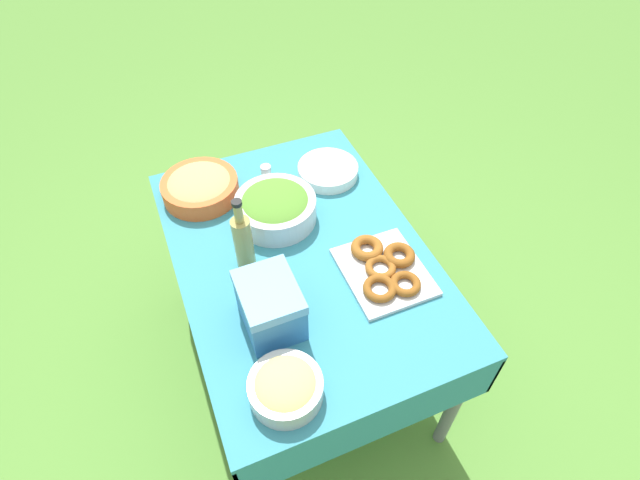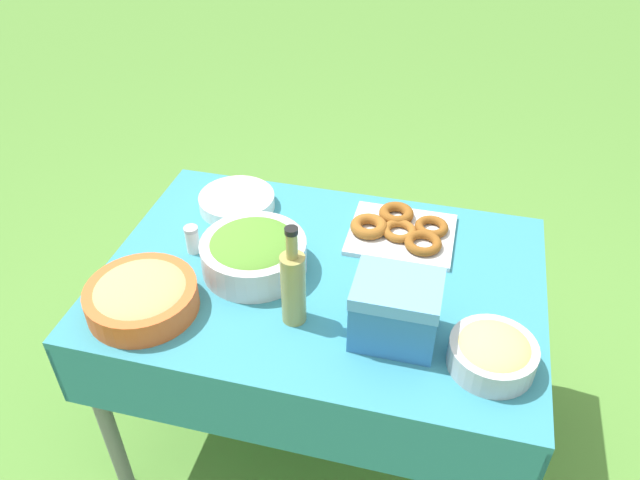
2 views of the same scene
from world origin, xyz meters
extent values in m
plane|color=#568C38|center=(0.00, 0.00, 0.00)|extent=(14.00, 14.00, 0.00)
cube|color=teal|center=(0.00, 0.00, 0.74)|extent=(1.29, 0.89, 0.02)
cube|color=teal|center=(0.00, -0.44, 0.62)|extent=(1.29, 0.01, 0.22)
cube|color=teal|center=(0.00, 0.44, 0.62)|extent=(1.29, 0.01, 0.22)
cube|color=teal|center=(-0.64, 0.00, 0.62)|extent=(0.01, 0.89, 0.22)
cube|color=teal|center=(0.64, 0.00, 0.62)|extent=(0.01, 0.89, 0.22)
cylinder|color=slate|center=(-0.59, -0.39, 0.37)|extent=(0.05, 0.05, 0.73)
cylinder|color=slate|center=(-0.59, 0.39, 0.37)|extent=(0.05, 0.05, 0.73)
cylinder|color=slate|center=(0.59, 0.39, 0.37)|extent=(0.05, 0.05, 0.73)
cylinder|color=silver|center=(-0.20, -0.02, 0.81)|extent=(0.31, 0.31, 0.10)
ellipsoid|color=#51892D|center=(-0.20, -0.02, 0.84)|extent=(0.28, 0.28, 0.07)
cylinder|color=#B2B7BC|center=(0.50, -0.24, 0.79)|extent=(0.22, 0.22, 0.07)
ellipsoid|color=tan|center=(0.50, -0.24, 0.82)|extent=(0.19, 0.19, 0.07)
cube|color=silver|center=(0.20, 0.24, 0.76)|extent=(0.33, 0.28, 0.02)
torus|color=brown|center=(0.17, 0.32, 0.79)|extent=(0.16, 0.16, 0.03)
torus|color=#93561E|center=(0.20, 0.23, 0.79)|extent=(0.15, 0.15, 0.03)
torus|color=brown|center=(0.28, 0.18, 0.79)|extent=(0.15, 0.15, 0.03)
torus|color=brown|center=(0.29, 0.27, 0.79)|extent=(0.14, 0.14, 0.03)
torus|color=#93561E|center=(0.10, 0.22, 0.79)|extent=(0.16, 0.16, 0.04)
cylinder|color=white|center=(-0.36, 0.26, 0.76)|extent=(0.25, 0.25, 0.01)
cylinder|color=white|center=(-0.36, 0.26, 0.77)|extent=(0.25, 0.25, 0.01)
cylinder|color=white|center=(-0.36, 0.26, 0.79)|extent=(0.25, 0.25, 0.01)
cylinder|color=white|center=(-0.36, 0.26, 0.80)|extent=(0.25, 0.25, 0.01)
cylinder|color=#998E4C|center=(-0.03, -0.20, 0.87)|extent=(0.07, 0.07, 0.22)
cylinder|color=#998E4C|center=(-0.03, -0.20, 1.01)|extent=(0.03, 0.03, 0.08)
cylinder|color=black|center=(-0.03, -0.20, 1.06)|extent=(0.03, 0.03, 0.02)
cylinder|color=#E05B28|center=(-0.45, -0.26, 0.79)|extent=(0.31, 0.31, 0.08)
ellipsoid|color=tan|center=(-0.45, -0.26, 0.82)|extent=(0.27, 0.27, 0.07)
cube|color=#3372B7|center=(0.24, -0.19, 0.83)|extent=(0.22, 0.17, 0.15)
cube|color=#60A0E5|center=(0.24, -0.19, 0.92)|extent=(0.22, 0.18, 0.04)
cylinder|color=white|center=(-0.41, 0.01, 0.80)|extent=(0.04, 0.04, 0.08)
cylinder|color=silver|center=(-0.41, 0.01, 0.84)|extent=(0.04, 0.04, 0.01)
camera|label=1|loc=(1.13, -0.39, 2.16)|focal=28.00mm
camera|label=2|loc=(0.34, -1.36, 1.98)|focal=35.00mm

